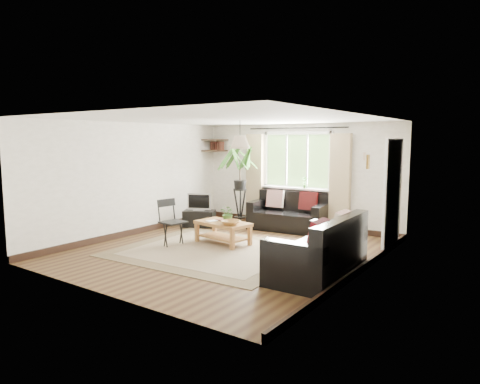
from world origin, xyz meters
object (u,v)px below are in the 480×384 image
Objects in this scene: sofa_back at (288,212)px; coffee_table at (223,233)px; sofa_right at (318,247)px; palm_stand at (240,186)px; tv_stand at (199,219)px; folding_chair at (173,223)px.

coffee_table is at bearing -108.05° from sofa_back.
palm_stand is at bearing -128.87° from sofa_right.
tv_stand is (-1.47, 1.03, -0.03)m from coffee_table.
tv_stand is at bearing 33.74° from folding_chair.
palm_stand reaches higher than coffee_table.
coffee_table is 0.56× the size of palm_stand.
sofa_right is 0.97× the size of palm_stand.
palm_stand is (-1.15, -0.26, 0.55)m from sofa_back.
tv_stand is at bearing 145.10° from coffee_table.
folding_chair reaches higher than sofa_back.
sofa_back is at bearing 12.86° from palm_stand.
tv_stand is 0.81× the size of folding_chair.
sofa_back is 1.30m from palm_stand.
sofa_right is 2.57× the size of tv_stand.
coffee_table is at bearing -37.68° from folding_chair.
coffee_table is at bearing -65.83° from palm_stand.
sofa_back is 1.93× the size of folding_chair.
sofa_back is 2.39× the size of tv_stand.
coffee_table reaches higher than tv_stand.
sofa_right is 2.07× the size of folding_chair.
palm_stand is 2.37m from folding_chair.
sofa_back reaches higher than coffee_table.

